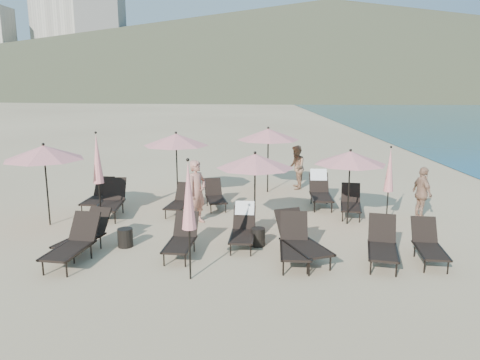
{
  "coord_description": "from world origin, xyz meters",
  "views": [
    {
      "loc": [
        -0.26,
        -10.48,
        4.06
      ],
      "look_at": [
        -0.12,
        3.5,
        1.1
      ],
      "focal_mm": 35.0,
      "sensor_mm": 36.0,
      "label": 1
    }
  ],
  "objects_px": {
    "lounger_8": "(180,201)",
    "lounger_11": "(351,202)",
    "beachgoer_a": "(197,192)",
    "beachgoer_b": "(296,167)",
    "lounger_5": "(429,244)",
    "lounger_7": "(111,200)",
    "beachgoer_c": "(422,193)",
    "lounger_4": "(295,242)",
    "lounger_13": "(383,244)",
    "lounger_0": "(73,243)",
    "lounger_1": "(85,234)",
    "lounger_3": "(243,227)",
    "lounger_9": "(215,195)",
    "umbrella_open_2": "(350,158)",
    "umbrella_closed_2": "(97,159)",
    "umbrella_open_1": "(255,161)",
    "lounger_6": "(99,196)",
    "umbrella_open_4": "(268,134)",
    "umbrella_closed_0": "(189,196)",
    "umbrella_open_0": "(44,153)",
    "lounger_10": "(320,190)",
    "side_table_0": "(125,238)",
    "lounger_2": "(182,238)",
    "lounger_12": "(301,239)",
    "umbrella_open_3": "(176,140)",
    "umbrella_closed_1": "(390,170)"
  },
  "relations": [
    {
      "from": "umbrella_closed_2",
      "to": "lounger_4",
      "type": "bearing_deg",
      "value": -31.65
    },
    {
      "from": "lounger_9",
      "to": "umbrella_closed_2",
      "type": "relative_size",
      "value": 0.59
    },
    {
      "from": "lounger_4",
      "to": "umbrella_open_0",
      "type": "relative_size",
      "value": 0.75
    },
    {
      "from": "umbrella_open_2",
      "to": "umbrella_open_4",
      "type": "bearing_deg",
      "value": 116.99
    },
    {
      "from": "lounger_0",
      "to": "lounger_8",
      "type": "distance_m",
      "value": 4.49
    },
    {
      "from": "lounger_4",
      "to": "lounger_13",
      "type": "distance_m",
      "value": 1.99
    },
    {
      "from": "umbrella_open_4",
      "to": "lounger_1",
      "type": "bearing_deg",
      "value": -128.21
    },
    {
      "from": "beachgoer_b",
      "to": "lounger_13",
      "type": "bearing_deg",
      "value": 12.52
    },
    {
      "from": "lounger_2",
      "to": "lounger_8",
      "type": "bearing_deg",
      "value": 103.9
    },
    {
      "from": "side_table_0",
      "to": "lounger_6",
      "type": "bearing_deg",
      "value": 115.05
    },
    {
      "from": "lounger_8",
      "to": "umbrella_open_4",
      "type": "bearing_deg",
      "value": 55.67
    },
    {
      "from": "umbrella_open_4",
      "to": "beachgoer_a",
      "type": "relative_size",
      "value": 1.31
    },
    {
      "from": "umbrella_open_2",
      "to": "umbrella_closed_0",
      "type": "relative_size",
      "value": 0.86
    },
    {
      "from": "umbrella_closed_0",
      "to": "umbrella_closed_2",
      "type": "xyz_separation_m",
      "value": [
        -3.06,
        4.25,
        0.06
      ]
    },
    {
      "from": "lounger_5",
      "to": "beachgoer_c",
      "type": "height_order",
      "value": "beachgoer_c"
    },
    {
      "from": "lounger_7",
      "to": "beachgoer_c",
      "type": "distance_m",
      "value": 9.38
    },
    {
      "from": "lounger_4",
      "to": "umbrella_closed_0",
      "type": "height_order",
      "value": "umbrella_closed_0"
    },
    {
      "from": "lounger_0",
      "to": "lounger_3",
      "type": "distance_m",
      "value": 4.04
    },
    {
      "from": "lounger_8",
      "to": "lounger_11",
      "type": "xyz_separation_m",
      "value": [
        5.28,
        -0.3,
        0.01
      ]
    },
    {
      "from": "lounger_1",
      "to": "lounger_3",
      "type": "height_order",
      "value": "lounger_3"
    },
    {
      "from": "lounger_2",
      "to": "lounger_6",
      "type": "bearing_deg",
      "value": 133.97
    },
    {
      "from": "lounger_13",
      "to": "umbrella_open_2",
      "type": "bearing_deg",
      "value": 106.67
    },
    {
      "from": "lounger_5",
      "to": "umbrella_open_4",
      "type": "distance_m",
      "value": 7.81
    },
    {
      "from": "lounger_9",
      "to": "umbrella_open_2",
      "type": "relative_size",
      "value": 0.72
    },
    {
      "from": "lounger_12",
      "to": "umbrella_closed_0",
      "type": "distance_m",
      "value": 3.0
    },
    {
      "from": "beachgoer_b",
      "to": "lounger_3",
      "type": "bearing_deg",
      "value": -13.97
    },
    {
      "from": "lounger_10",
      "to": "beachgoer_a",
      "type": "xyz_separation_m",
      "value": [
        -3.93,
        -1.99,
        0.4
      ]
    },
    {
      "from": "lounger_10",
      "to": "umbrella_open_3",
      "type": "relative_size",
      "value": 0.76
    },
    {
      "from": "lounger_10",
      "to": "umbrella_closed_0",
      "type": "xyz_separation_m",
      "value": [
        -3.76,
        -5.93,
        1.26
      ]
    },
    {
      "from": "beachgoer_a",
      "to": "lounger_10",
      "type": "bearing_deg",
      "value": -25.53
    },
    {
      "from": "lounger_0",
      "to": "umbrella_open_1",
      "type": "relative_size",
      "value": 0.82
    },
    {
      "from": "lounger_3",
      "to": "umbrella_open_1",
      "type": "distance_m",
      "value": 1.85
    },
    {
      "from": "umbrella_open_3",
      "to": "beachgoer_b",
      "type": "relative_size",
      "value": 1.43
    },
    {
      "from": "umbrella_open_0",
      "to": "lounger_1",
      "type": "bearing_deg",
      "value": -51.58
    },
    {
      "from": "umbrella_open_2",
      "to": "beachgoer_b",
      "type": "bearing_deg",
      "value": 101.5
    },
    {
      "from": "lounger_5",
      "to": "lounger_7",
      "type": "bearing_deg",
      "value": 163.68
    },
    {
      "from": "lounger_12",
      "to": "side_table_0",
      "type": "xyz_separation_m",
      "value": [
        -4.28,
        0.88,
        -0.25
      ]
    },
    {
      "from": "beachgoer_a",
      "to": "beachgoer_b",
      "type": "relative_size",
      "value": 1.11
    },
    {
      "from": "umbrella_open_1",
      "to": "umbrella_closed_0",
      "type": "distance_m",
      "value": 3.45
    },
    {
      "from": "umbrella_open_2",
      "to": "umbrella_closed_2",
      "type": "relative_size",
      "value": 0.83
    },
    {
      "from": "lounger_0",
      "to": "beachgoer_b",
      "type": "bearing_deg",
      "value": 61.35
    },
    {
      "from": "umbrella_closed_1",
      "to": "umbrella_closed_0",
      "type": "bearing_deg",
      "value": -144.61
    },
    {
      "from": "lounger_6",
      "to": "umbrella_open_4",
      "type": "height_order",
      "value": "umbrella_open_4"
    },
    {
      "from": "lounger_10",
      "to": "lounger_4",
      "type": "bearing_deg",
      "value": -102.83
    },
    {
      "from": "lounger_0",
      "to": "umbrella_closed_0",
      "type": "xyz_separation_m",
      "value": [
        2.74,
        -0.96,
        1.32
      ]
    },
    {
      "from": "lounger_4",
      "to": "lounger_12",
      "type": "bearing_deg",
      "value": 46.88
    },
    {
      "from": "lounger_3",
      "to": "lounger_9",
      "type": "height_order",
      "value": "lounger_3"
    },
    {
      "from": "lounger_7",
      "to": "lounger_0",
      "type": "bearing_deg",
      "value": -90.09
    },
    {
      "from": "lounger_3",
      "to": "lounger_4",
      "type": "distance_m",
      "value": 1.64
    },
    {
      "from": "umbrella_open_0",
      "to": "lounger_9",
      "type": "bearing_deg",
      "value": 21.71
    }
  ]
}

